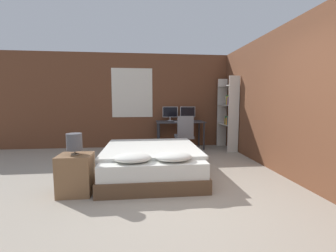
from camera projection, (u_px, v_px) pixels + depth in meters
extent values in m
plane|color=#9E9384|center=(199.00, 207.00, 2.87)|extent=(20.00, 20.00, 0.00)
cube|color=brown|center=(167.00, 101.00, 6.63)|extent=(12.00, 0.06, 2.70)
cube|color=silver|center=(132.00, 93.00, 6.46)|extent=(1.16, 0.01, 1.40)
cube|color=#A3B2CC|center=(132.00, 93.00, 6.46)|extent=(1.08, 0.01, 1.32)
cube|color=brown|center=(272.00, 101.00, 4.40)|extent=(0.06, 12.00, 2.70)
cube|color=brown|center=(152.00, 169.00, 4.11)|extent=(1.66, 2.01, 0.22)
cube|color=silver|center=(151.00, 157.00, 4.08)|extent=(1.60, 1.95, 0.23)
cube|color=silver|center=(151.00, 148.00, 4.18)|extent=(1.70, 1.69, 0.05)
ellipsoid|color=silver|center=(133.00, 158.00, 3.28)|extent=(0.55, 0.38, 0.13)
ellipsoid|color=silver|center=(173.00, 157.00, 3.35)|extent=(0.55, 0.38, 0.13)
cube|color=brown|center=(76.00, 174.00, 3.24)|extent=(0.46, 0.41, 0.59)
cylinder|color=gray|center=(75.00, 154.00, 3.21)|extent=(0.11, 0.11, 0.01)
cylinder|color=gray|center=(75.00, 152.00, 3.21)|extent=(0.02, 0.02, 0.05)
cylinder|color=#4C4C51|center=(74.00, 142.00, 3.19)|extent=(0.22, 0.22, 0.24)
cube|color=#38383D|center=(180.00, 122.00, 6.34)|extent=(1.34, 0.65, 0.03)
cylinder|color=#2D2D33|center=(159.00, 137.00, 6.05)|extent=(0.05, 0.05, 0.75)
cylinder|color=#2D2D33|center=(204.00, 136.00, 6.18)|extent=(0.05, 0.05, 0.75)
cylinder|color=#2D2D33|center=(158.00, 134.00, 6.59)|extent=(0.05, 0.05, 0.75)
cylinder|color=#2D2D33|center=(199.00, 134.00, 6.73)|extent=(0.05, 0.05, 0.75)
cylinder|color=#B7B7BC|center=(170.00, 120.00, 6.54)|extent=(0.16, 0.16, 0.01)
cylinder|color=#B7B7BC|center=(170.00, 119.00, 6.53)|extent=(0.03, 0.03, 0.09)
cube|color=#B7B7BC|center=(170.00, 112.00, 6.51)|extent=(0.44, 0.03, 0.30)
cube|color=black|center=(170.00, 112.00, 6.49)|extent=(0.41, 0.00, 0.27)
cylinder|color=#B7B7BC|center=(188.00, 120.00, 6.59)|extent=(0.16, 0.16, 0.01)
cylinder|color=#B7B7BC|center=(188.00, 119.00, 6.59)|extent=(0.03, 0.03, 0.09)
cube|color=#B7B7BC|center=(188.00, 112.00, 6.56)|extent=(0.44, 0.03, 0.30)
cube|color=black|center=(188.00, 112.00, 6.55)|extent=(0.41, 0.00, 0.27)
cube|color=#B7B7BC|center=(181.00, 122.00, 6.12)|extent=(0.37, 0.13, 0.02)
ellipsoid|color=#B7B7BC|center=(191.00, 121.00, 6.15)|extent=(0.07, 0.05, 0.04)
cylinder|color=black|center=(184.00, 153.00, 5.81)|extent=(0.52, 0.52, 0.04)
cylinder|color=gray|center=(184.00, 145.00, 5.78)|extent=(0.05, 0.05, 0.36)
cube|color=slate|center=(184.00, 137.00, 5.76)|extent=(0.45, 0.45, 0.07)
cube|color=slate|center=(185.00, 126.00, 5.53)|extent=(0.40, 0.05, 0.51)
cube|color=beige|center=(234.00, 115.00, 5.81)|extent=(0.29, 0.02, 1.99)
cube|color=beige|center=(222.00, 113.00, 6.67)|extent=(0.29, 0.02, 1.99)
cube|color=beige|center=(227.00, 124.00, 6.27)|extent=(0.29, 0.85, 0.02)
cube|color=beige|center=(228.00, 105.00, 6.21)|extent=(0.29, 0.85, 0.02)
cube|color=beige|center=(228.00, 86.00, 6.16)|extent=(0.29, 0.85, 0.02)
cube|color=orange|center=(233.00, 122.00, 5.87)|extent=(0.23, 0.03, 0.19)
cube|color=teal|center=(232.00, 121.00, 5.91)|extent=(0.23, 0.04, 0.23)
cube|color=#28282D|center=(232.00, 121.00, 5.95)|extent=(0.23, 0.02, 0.21)
cube|color=orange|center=(231.00, 121.00, 5.98)|extent=(0.23, 0.02, 0.20)
cube|color=orange|center=(231.00, 121.00, 6.01)|extent=(0.23, 0.04, 0.20)
cube|color=gold|center=(230.00, 122.00, 6.06)|extent=(0.23, 0.04, 0.17)
cube|color=#337042|center=(229.00, 120.00, 6.11)|extent=(0.23, 0.04, 0.23)
cube|color=orange|center=(229.00, 121.00, 6.16)|extent=(0.23, 0.03, 0.18)
cube|color=#7A387F|center=(233.00, 101.00, 5.81)|extent=(0.23, 0.03, 0.19)
cube|color=#28282D|center=(233.00, 100.00, 5.84)|extent=(0.23, 0.03, 0.23)
cube|color=#7A387F|center=(232.00, 101.00, 5.89)|extent=(0.23, 0.04, 0.20)
cube|color=#BCB29E|center=(231.00, 101.00, 5.93)|extent=(0.23, 0.02, 0.19)
cube|color=orange|center=(231.00, 101.00, 5.96)|extent=(0.23, 0.02, 0.19)
cube|color=gold|center=(231.00, 101.00, 5.99)|extent=(0.23, 0.03, 0.22)
cube|color=#337042|center=(230.00, 100.00, 6.03)|extent=(0.23, 0.02, 0.26)
cube|color=#BCB29E|center=(230.00, 100.00, 6.07)|extent=(0.23, 0.03, 0.23)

